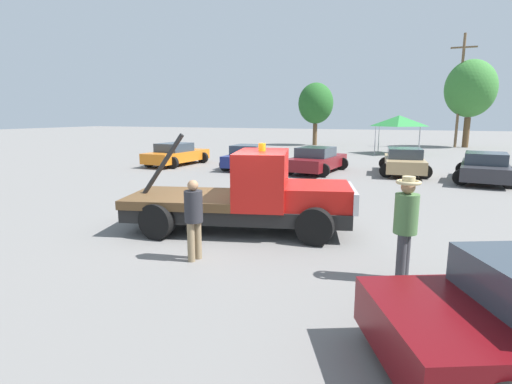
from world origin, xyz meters
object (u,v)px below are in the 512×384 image
parked_car_navy (249,157)px  tree_left (470,89)px  canopy_tent_green (399,121)px  parked_car_tan (404,161)px  tow_truck (251,197)px  utility_pole (460,89)px  person_at_hood (194,214)px  parked_car_maroon (317,160)px  parked_car_charcoal (485,168)px  tree_center (316,104)px  person_near_truck (406,220)px  parked_car_orange (176,154)px

parked_car_navy → tree_left: tree_left is taller
canopy_tent_green → parked_car_tan: bearing=-86.0°
tow_truck → utility_pole: utility_pole is taller
person_at_hood → utility_pole: 36.20m
tow_truck → tree_left: 34.41m
parked_car_navy → tow_truck: bearing=-160.8°
parked_car_maroon → utility_pole: 23.39m
parked_car_tan → parked_car_charcoal: bearing=-115.8°
parked_car_maroon → canopy_tent_green: 13.17m
canopy_tent_green → tree_center: 10.74m
person_near_truck → parked_car_maroon: size_ratio=0.40×
person_near_truck → canopy_tent_green: (-1.23, 25.85, 1.42)m
canopy_tent_green → parked_car_maroon: bearing=-105.5°
parked_car_charcoal → person_at_hood: bearing=159.3°
tow_truck → parked_car_charcoal: tow_truck is taller
parked_car_tan → canopy_tent_green: (-0.81, 11.47, 1.90)m
parked_car_navy → tree_center: bearing=-1.4°
canopy_tent_green → utility_pole: utility_pole is taller
person_near_truck → tree_center: (-9.43, 32.60, 3.00)m
parked_car_tan → canopy_tent_green: size_ratio=1.47×
person_near_truck → person_at_hood: 4.06m
parked_car_orange → utility_pole: bearing=-34.4°
tree_center → person_at_hood: bearing=-80.7°
parked_car_maroon → parked_car_tan: 4.42m
parked_car_charcoal → tree_center: size_ratio=0.77×
parked_car_maroon → tree_left: size_ratio=0.60×
person_near_truck → parked_car_charcoal: size_ratio=0.40×
parked_car_maroon → tree_center: tree_center is taller
tow_truck → parked_car_tan: size_ratio=1.29×
person_near_truck → parked_car_tan: person_near_truck is taller
tow_truck → parked_car_navy: 12.48m
person_near_truck → utility_pole: (3.54, 34.66, 4.25)m
parked_car_orange → canopy_tent_green: (12.08, 12.60, 1.90)m
parked_car_orange → person_at_hood: bearing=-142.2°
tow_truck → person_near_truck: (3.77, -1.98, 0.23)m
utility_pole → person_near_truck: bearing=-95.8°
parked_car_navy → tree_left: (13.06, 21.63, 4.71)m
person_at_hood → utility_pole: (7.57, 35.12, 4.41)m
person_at_hood → parked_car_orange: bearing=-43.4°
canopy_tent_green → parked_car_orange: bearing=-133.8°
parked_car_navy → canopy_tent_green: size_ratio=1.41×
parked_car_orange → utility_pole: (16.85, 21.41, 4.73)m
tow_truck → parked_car_orange: (-9.54, 11.27, -0.26)m
tow_truck → canopy_tent_green: 24.06m
parked_car_orange → parked_car_navy: same height
parked_car_orange → tree_center: 20.04m
person_near_truck → parked_car_maroon: person_near_truck is taller
person_at_hood → utility_pole: utility_pole is taller
person_at_hood → tree_center: bearing=-68.2°
tow_truck → canopy_tent_green: (2.54, 23.87, 1.65)m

